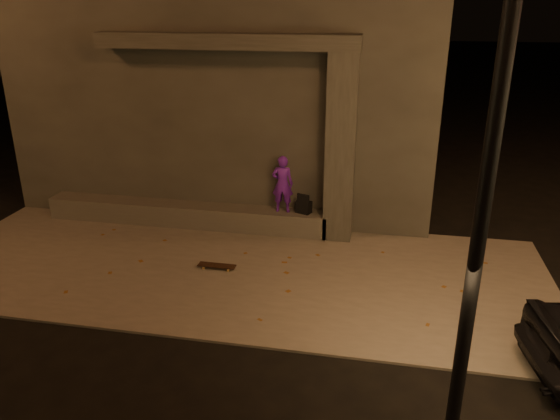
% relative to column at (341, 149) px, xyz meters
% --- Properties ---
extents(ground, '(120.00, 120.00, 0.00)m').
position_rel_column_xyz_m(ground, '(-1.70, -3.75, -1.84)').
color(ground, black).
rests_on(ground, ground).
extents(sidewalk, '(11.00, 4.40, 0.04)m').
position_rel_column_xyz_m(sidewalk, '(-1.70, -1.75, -1.82)').
color(sidewalk, '#655F59').
rests_on(sidewalk, ground).
extents(building, '(9.00, 5.10, 5.22)m').
position_rel_column_xyz_m(building, '(-2.70, 2.74, 0.77)').
color(building, '#373532').
rests_on(building, ground).
extents(ledge, '(6.00, 0.55, 0.45)m').
position_rel_column_xyz_m(ledge, '(-3.20, 0.00, -1.58)').
color(ledge, '#524F4B').
rests_on(ledge, sidewalk).
extents(column, '(0.55, 0.55, 3.60)m').
position_rel_column_xyz_m(column, '(0.00, 0.00, 0.00)').
color(column, '#373532').
rests_on(column, sidewalk).
extents(canopy, '(5.00, 0.70, 0.28)m').
position_rel_column_xyz_m(canopy, '(-2.20, 0.05, 1.94)').
color(canopy, '#373532').
rests_on(canopy, column).
extents(skateboarder, '(0.44, 0.30, 1.16)m').
position_rel_column_xyz_m(skateboarder, '(-1.13, 0.00, -0.77)').
color(skateboarder, '#631CBA').
rests_on(skateboarder, ledge).
extents(backpack, '(0.35, 0.29, 0.42)m').
position_rel_column_xyz_m(backpack, '(-0.69, 0.00, -1.21)').
color(backpack, black).
rests_on(backpack, ledge).
extents(skateboard, '(0.67, 0.18, 0.07)m').
position_rel_column_xyz_m(skateboard, '(-1.95, -1.85, -1.74)').
color(skateboard, black).
rests_on(skateboard, sidewalk).
extents(street_lamp_0, '(0.36, 0.36, 7.10)m').
position_rel_column_xyz_m(street_lamp_0, '(1.70, -5.39, 2.19)').
color(street_lamp_0, black).
rests_on(street_lamp_0, ground).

